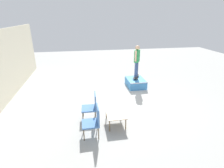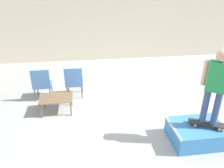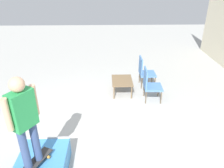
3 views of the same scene
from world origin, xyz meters
name	(u,v)px [view 1 (image 1 of 3)]	position (x,y,z in m)	size (l,w,h in m)	color
ground_plane	(124,101)	(0.00, 0.00, 0.00)	(24.00, 24.00, 0.00)	#A8A8A3
skate_ramp_box	(136,83)	(1.55, -1.00, 0.20)	(1.18, 0.88, 0.43)	#3D84C6
skateboard_on_ramp	(136,77)	(1.72, -1.06, 0.49)	(0.79, 0.51, 0.07)	#2D2D2D
person_skater	(137,59)	(1.72, -1.06, 1.45)	(0.49, 0.37, 1.62)	#384C7A
coffee_table	(116,114)	(-1.64, 0.69, 0.38)	(0.87, 0.63, 0.43)	brown
patio_chair_left	(94,120)	(-2.12, 1.47, 0.54)	(0.53, 0.53, 1.00)	brown
patio_chair_right	(92,105)	(-1.17, 1.47, 0.54)	(0.54, 0.54, 1.00)	brown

